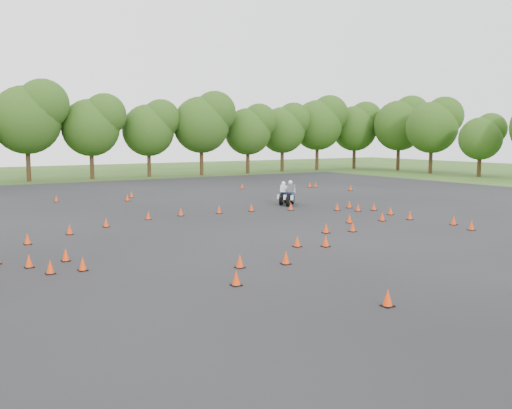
% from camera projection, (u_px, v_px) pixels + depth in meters
% --- Properties ---
extents(ground, '(140.00, 140.00, 0.00)m').
position_uv_depth(ground, '(306.00, 242.00, 24.03)').
color(ground, '#2D5119').
rests_on(ground, ground).
extents(asphalt_pad, '(62.00, 62.00, 0.00)m').
position_uv_depth(asphalt_pad, '(235.00, 224.00, 29.07)').
color(asphalt_pad, black).
rests_on(asphalt_pad, ground).
extents(treeline, '(87.36, 32.59, 10.48)m').
position_uv_depth(treeline, '(103.00, 134.00, 53.81)').
color(treeline, '#274614').
rests_on(treeline, ground).
extents(traffic_cones, '(36.28, 32.79, 0.45)m').
position_uv_depth(traffic_cones, '(238.00, 221.00, 28.63)').
color(traffic_cones, red).
rests_on(traffic_cones, asphalt_pad).
extents(rider_grey, '(1.97, 1.92, 1.63)m').
position_uv_depth(rider_grey, '(290.00, 193.00, 36.74)').
color(rider_grey, '#44484D').
rests_on(rider_grey, ground).
extents(rider_white, '(1.85, 1.75, 1.50)m').
position_uv_depth(rider_white, '(284.00, 193.00, 37.45)').
color(rider_white, white).
rests_on(rider_white, ground).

